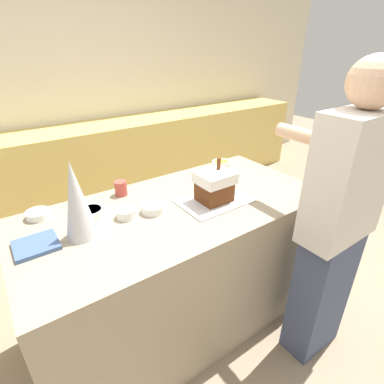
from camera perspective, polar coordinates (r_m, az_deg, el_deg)
The scene contains 17 objects.
ground_plane at distance 2.29m, azimuth -2.32°, elevation -22.38°, with size 12.00×12.00×0.00m, color gray.
wall_back at distance 3.65m, azimuth -23.54°, elevation 17.85°, with size 8.00×0.05×2.60m.
back_cabinet_block at distance 3.54m, azimuth -19.86°, elevation 4.07°, with size 6.00×0.60×0.93m.
kitchen_island at distance 1.98m, azimuth -2.56°, elevation -13.95°, with size 1.77×0.85×0.89m.
baking_tray at distance 1.78m, azimuth 4.19°, elevation -1.63°, with size 0.41×0.29×0.01m.
gingerbread_house at distance 1.73m, azimuth 4.30°, elevation 1.21°, with size 0.20×0.18×0.24m.
decorative_tree at distance 1.47m, azimuth -21.14°, elevation -1.53°, with size 0.15×0.15×0.39m.
candy_bowl_near_tray_right at distance 2.10m, azimuth 7.87°, elevation 3.40°, with size 0.11×0.11×0.04m.
candy_bowl_front_corner at distance 2.05m, azimuth 4.74°, elevation 2.96°, with size 0.09×0.09×0.04m.
candy_bowl_behind_tray at distance 1.80m, azimuth -27.32°, elevation -3.75°, with size 0.12×0.12×0.04m.
candy_bowl_far_left at distance 1.64m, azimuth -12.52°, elevation -3.95°, with size 0.10×0.10×0.05m.
candy_bowl_near_tray_left at distance 2.25m, azimuth 5.62°, elevation 5.30°, with size 0.14×0.14×0.05m.
candy_bowl_far_right at distance 1.67m, azimuth -7.48°, elevation -3.03°, with size 0.12×0.12×0.05m.
candy_bowl_center_rear at distance 1.71m, azimuth -18.63°, elevation -3.59°, with size 0.14×0.14×0.04m.
cookbook at distance 1.57m, azimuth -27.58°, elevation -8.96°, with size 0.19×0.18×0.02m.
mug at distance 1.88m, azimuth -13.41°, elevation 0.72°, with size 0.07×0.07×0.09m.
person at distance 1.73m, azimuth 25.77°, elevation -5.89°, with size 0.45×0.56×1.70m.
Camera 1 is at (-0.79, -1.28, 1.73)m, focal length 28.00 mm.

